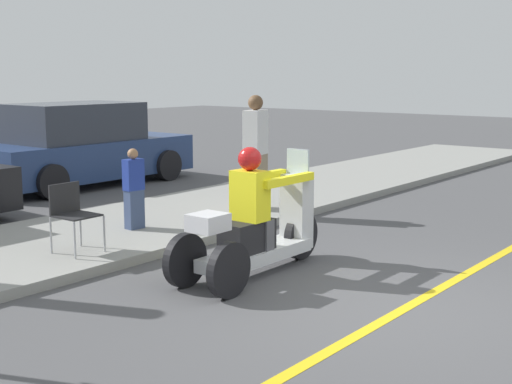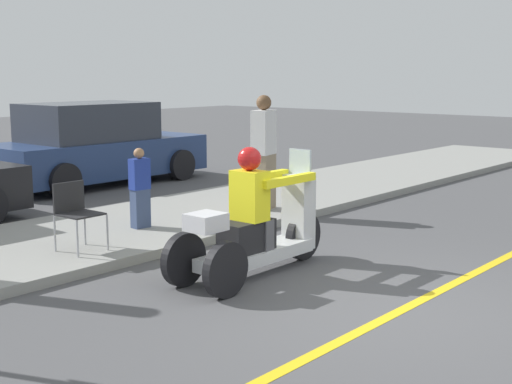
# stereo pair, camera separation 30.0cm
# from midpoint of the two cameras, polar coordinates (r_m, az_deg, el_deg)

# --- Properties ---
(ground_plane) EXTENTS (60.00, 60.00, 0.00)m
(ground_plane) POSITION_cam_midpoint_polar(r_m,az_deg,el_deg) (7.00, 10.29, -9.35)
(ground_plane) COLOR #4C4C4F
(lane_stripe) EXTENTS (24.00, 0.12, 0.01)m
(lane_stripe) POSITION_cam_midpoint_polar(r_m,az_deg,el_deg) (7.10, 10.73, -9.08)
(lane_stripe) COLOR gold
(lane_stripe) RESTS_ON ground
(sidewalk_strip) EXTENTS (28.00, 2.80, 0.12)m
(sidewalk_strip) POSITION_cam_midpoint_polar(r_m,az_deg,el_deg) (9.90, -13.92, -3.50)
(sidewalk_strip) COLOR gray
(sidewalk_strip) RESTS_ON ground
(motorcycle_trike) EXTENTS (2.29, 0.71, 1.45)m
(motorcycle_trike) POSITION_cam_midpoint_polar(r_m,az_deg,el_deg) (7.94, -1.07, -3.00)
(motorcycle_trike) COLOR black
(motorcycle_trike) RESTS_ON ground
(spectator_far_back) EXTENTS (0.28, 0.19, 1.11)m
(spectator_far_back) POSITION_cam_midpoint_polar(r_m,az_deg,el_deg) (9.91, -10.61, 0.14)
(spectator_far_back) COLOR #38476B
(spectator_far_back) RESTS_ON sidewalk_strip
(spectator_end_of_line) EXTENTS (0.47, 0.35, 1.78)m
(spectator_end_of_line) POSITION_cam_midpoint_polar(r_m,az_deg,el_deg) (11.12, -0.81, 3.01)
(spectator_end_of_line) COLOR gray
(spectator_end_of_line) RESTS_ON sidewalk_strip
(folding_chair_set_back) EXTENTS (0.47, 0.47, 0.82)m
(folding_chair_set_back) POSITION_cam_midpoint_polar(r_m,az_deg,el_deg) (8.82, -15.50, -1.41)
(folding_chair_set_back) COLOR #A5A8AD
(folding_chair_set_back) RESTS_ON sidewalk_strip
(parked_car_lot_center) EXTENTS (4.46, 2.00, 1.65)m
(parked_car_lot_center) POSITION_cam_midpoint_polar(r_m,az_deg,el_deg) (14.72, -14.38, 3.50)
(parked_car_lot_center) COLOR navy
(parked_car_lot_center) RESTS_ON ground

